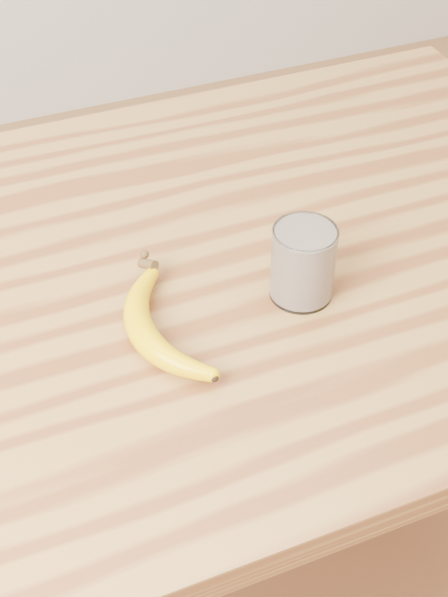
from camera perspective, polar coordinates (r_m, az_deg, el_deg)
name	(u,v)px	position (r m, az deg, el deg)	size (l,w,h in m)	color
table	(197,337)	(1.12, -1.85, -2.66)	(1.20, 0.80, 0.90)	olive
smoothie_glass	(303,263)	(0.96, 5.44, 2.47)	(0.08, 0.08, 0.09)	white
banana	(142,333)	(0.92, -5.68, -2.39)	(0.10, 0.26, 0.03)	#EBB900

